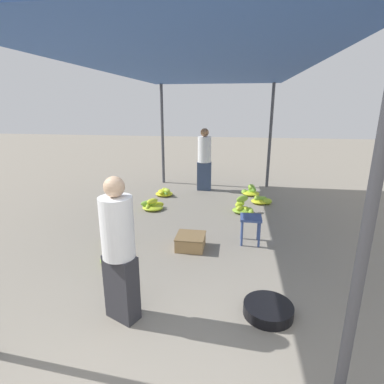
# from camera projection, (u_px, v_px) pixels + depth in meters

# --- Properties ---
(canopy_post_front_right) EXTENTS (0.08, 0.08, 2.75)m
(canopy_post_front_right) POSITION_uv_depth(u_px,v_px,m) (366.00, 239.00, 1.92)
(canopy_post_front_right) COLOR #4C4C51
(canopy_post_front_right) RESTS_ON ground
(canopy_post_back_left) EXTENTS (0.08, 0.08, 2.75)m
(canopy_post_back_left) POSITION_uv_depth(u_px,v_px,m) (162.00, 135.00, 8.44)
(canopy_post_back_left) COLOR #4C4C51
(canopy_post_back_left) RESTS_ON ground
(canopy_post_back_right) EXTENTS (0.08, 0.08, 2.75)m
(canopy_post_back_right) POSITION_uv_depth(u_px,v_px,m) (270.00, 137.00, 8.01)
(canopy_post_back_right) COLOR #4C4C51
(canopy_post_back_right) RESTS_ON ground
(canopy_tarp) EXTENTS (3.36, 6.82, 0.04)m
(canopy_tarp) POSITION_uv_depth(u_px,v_px,m) (201.00, 68.00, 4.79)
(canopy_tarp) COLOR #33569E
(canopy_tarp) RESTS_ON canopy_post_front_left
(vendor_foreground) EXTENTS (0.44, 0.44, 1.56)m
(vendor_foreground) POSITION_uv_depth(u_px,v_px,m) (119.00, 249.00, 3.01)
(vendor_foreground) COLOR #2D2D33
(vendor_foreground) RESTS_ON ground
(stool) EXTENTS (0.34, 0.34, 0.46)m
(stool) POSITION_uv_depth(u_px,v_px,m) (251.00, 222.00, 4.87)
(stool) COLOR #384C84
(stool) RESTS_ON ground
(basin_black) EXTENTS (0.54, 0.54, 0.12)m
(basin_black) POSITION_uv_depth(u_px,v_px,m) (268.00, 310.00, 3.25)
(basin_black) COLOR black
(basin_black) RESTS_ON ground
(banana_pile_left_0) EXTENTS (0.44, 0.41, 0.28)m
(banana_pile_left_0) POSITION_uv_depth(u_px,v_px,m) (115.00, 257.00, 4.30)
(banana_pile_left_0) COLOR #7AB536
(banana_pile_left_0) RESTS_ON ground
(banana_pile_left_1) EXTENTS (0.45, 0.45, 0.20)m
(banana_pile_left_1) POSITION_uv_depth(u_px,v_px,m) (118.00, 239.00, 4.90)
(banana_pile_left_1) COLOR yellow
(banana_pile_left_1) RESTS_ON ground
(banana_pile_left_2) EXTENTS (0.50, 0.47, 0.25)m
(banana_pile_left_2) POSITION_uv_depth(u_px,v_px,m) (152.00, 205.00, 6.55)
(banana_pile_left_2) COLOR #C6D429
(banana_pile_left_2) RESTS_ON ground
(banana_pile_left_3) EXTENTS (0.44, 0.44, 0.21)m
(banana_pile_left_3) POSITION_uv_depth(u_px,v_px,m) (164.00, 192.00, 7.51)
(banana_pile_left_3) COLOR yellow
(banana_pile_left_3) RESTS_ON ground
(banana_pile_right_0) EXTENTS (0.47, 0.39, 0.29)m
(banana_pile_right_0) POSITION_uv_depth(u_px,v_px,m) (250.00, 192.00, 7.56)
(banana_pile_right_0) COLOR #84B934
(banana_pile_right_0) RESTS_ON ground
(banana_pile_right_1) EXTENTS (0.49, 0.39, 0.17)m
(banana_pile_right_1) POSITION_uv_depth(u_px,v_px,m) (261.00, 200.00, 6.93)
(banana_pile_right_1) COLOR #A4C62F
(banana_pile_right_1) RESTS_ON ground
(banana_pile_right_2) EXTENTS (0.47, 0.45, 0.38)m
(banana_pile_right_2) POSITION_uv_depth(u_px,v_px,m) (243.00, 207.00, 6.33)
(banana_pile_right_2) COLOR #B5CD2C
(banana_pile_right_2) RESTS_ON ground
(crate_near) EXTENTS (0.45, 0.45, 0.22)m
(crate_near) POSITION_uv_depth(u_px,v_px,m) (191.00, 242.00, 4.75)
(crate_near) COLOR #9E7A4C
(crate_near) RESTS_ON ground
(shopper_walking_mid) EXTENTS (0.36, 0.35, 1.63)m
(shopper_walking_mid) POSITION_uv_depth(u_px,v_px,m) (204.00, 159.00, 7.83)
(shopper_walking_mid) COLOR #384766
(shopper_walking_mid) RESTS_ON ground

